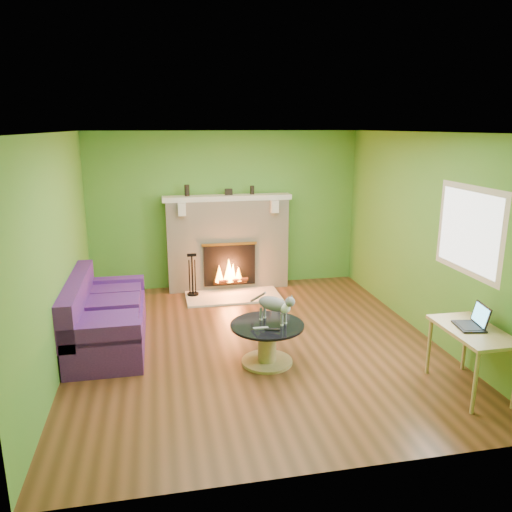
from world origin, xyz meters
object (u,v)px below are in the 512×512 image
Objects in this scene: coffee_table at (267,341)px; cat at (273,307)px; sofa at (104,318)px; desk at (473,337)px.

coffee_table is 0.40m from cat.
sofa is at bearing 113.83° from cat.
cat is (-1.84, 1.06, 0.07)m from desk.
desk is (1.92, -1.01, 0.32)m from coffee_table.
cat is at bearing -24.12° from sofa.
cat is (0.08, 0.05, 0.39)m from coffee_table.
coffee_table is at bearing 152.26° from desk.
cat is (1.97, -0.88, 0.33)m from sofa.
cat is at bearing 150.05° from desk.
sofa reaches higher than desk.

